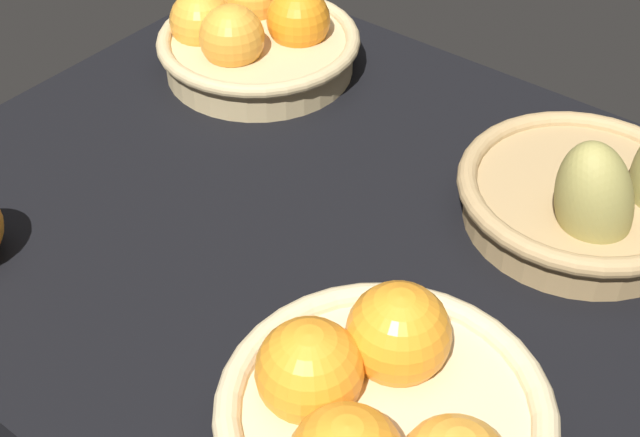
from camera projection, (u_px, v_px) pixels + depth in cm
name	position (u px, v px, depth cm)	size (l,w,h in cm)	color
market_tray	(314.00, 226.00, 93.97)	(84.00, 72.00, 3.00)	black
basket_far_left	(382.00, 420.00, 67.53)	(25.75, 25.75, 12.32)	#D3BC8C
basket_near_right	(255.00, 39.00, 111.89)	(25.07, 25.07, 10.45)	tan
basket_near_left_pears	(593.00, 196.00, 89.21)	(25.01, 25.01, 14.38)	tan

